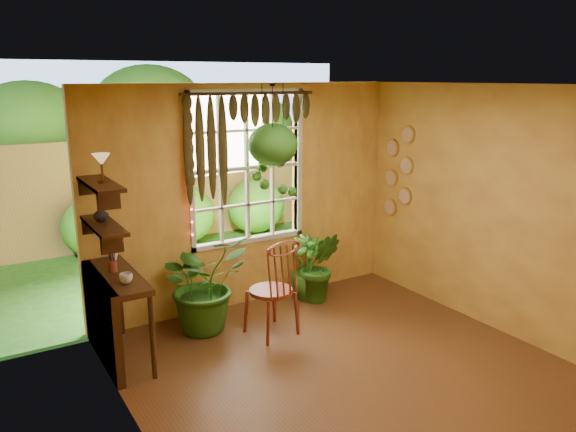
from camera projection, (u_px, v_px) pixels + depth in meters
The scene contains 23 objects.
floor at pixel (361, 380), 5.26m from camera, with size 4.50×4.50×0.00m, color #5B341A.
ceiling at pixel (372, 85), 4.60m from camera, with size 4.50×4.50×0.00m, color silver.
wall_back at pixel (248, 197), 6.80m from camera, with size 4.00×4.00×0.00m, color #E8BF4F.
wall_left at pixel (142, 285), 3.92m from camera, with size 4.50×4.50×0.00m, color #E8BF4F.
wall_right at pixel (514, 214), 5.94m from camera, with size 4.50×4.50×0.00m, color #E8BF4F.
window at pixel (247, 168), 6.74m from camera, with size 1.52×0.10×1.86m.
valance_vine at pixel (244, 120), 6.45m from camera, with size 1.70×0.12×1.10m.
string_lights at pixel (190, 170), 6.27m from camera, with size 0.03×0.03×1.54m, color #FF2633, non-canonical shape.
wall_plates at pixel (398, 172), 7.36m from camera, with size 0.04×0.32×1.10m, color #F2E5C6, non-canonical shape.
counter_ledge at pixel (107, 310), 5.49m from camera, with size 0.40×1.20×0.90m.
shelf_lower at pixel (104, 226), 5.30m from camera, with size 0.25×0.90×0.04m, color #35210E.
shelf_upper at pixel (100, 184), 5.20m from camera, with size 0.25×0.90×0.04m, color #35210E.
backyard at pixel (149, 156), 10.76m from camera, with size 14.00×10.00×12.00m.
windsor_chair at pixel (273, 303), 6.12m from camera, with size 0.54×0.57×1.27m.
potted_plant_left at pixel (204, 283), 6.21m from camera, with size 0.99×0.86×1.10m, color #175216.
potted_plant_mid at pixel (320, 267), 7.03m from camera, with size 0.50×0.40×0.90m, color #175216.
potted_plant_right at pixel (308, 268), 7.14m from camera, with size 0.45×0.45×0.81m, color #175216.
hanging_basket at pixel (273, 151), 6.38m from camera, with size 0.57×0.57×1.32m.
cup_a at pixel (126, 278), 5.21m from camera, with size 0.12×0.12×0.10m, color silver.
cup_b at pixel (113, 257), 5.82m from camera, with size 0.11×0.11×0.11m, color beige.
brush_jar at pixel (112, 259), 5.50m from camera, with size 0.09×0.09×0.32m.
shelf_vase at pixel (101, 214), 5.37m from camera, with size 0.14×0.14×0.15m, color #B2AD99.
tiffany_lamp at pixel (101, 161), 5.11m from camera, with size 0.16×0.16×0.27m.
Camera 1 is at (-3.05, -3.68, 2.77)m, focal length 35.00 mm.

